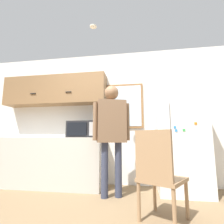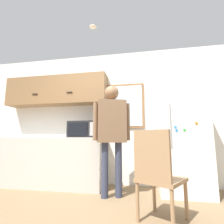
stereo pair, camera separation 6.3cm
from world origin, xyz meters
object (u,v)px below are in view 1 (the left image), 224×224
(person, at_px, (112,126))
(refrigerator, at_px, (180,134))
(microwave, at_px, (83,129))
(chair, at_px, (158,172))

(person, bearing_deg, refrigerator, -0.07)
(person, bearing_deg, microwave, 128.02)
(person, relative_size, refrigerator, 0.91)
(person, xyz_separation_m, chair, (0.64, -0.73, -0.55))
(refrigerator, bearing_deg, chair, -113.14)
(refrigerator, bearing_deg, person, -160.52)
(microwave, xyz_separation_m, person, (0.61, -0.39, 0.02))
(microwave, bearing_deg, refrigerator, 0.18)
(microwave, height_order, person, person)
(person, distance_m, refrigerator, 1.19)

